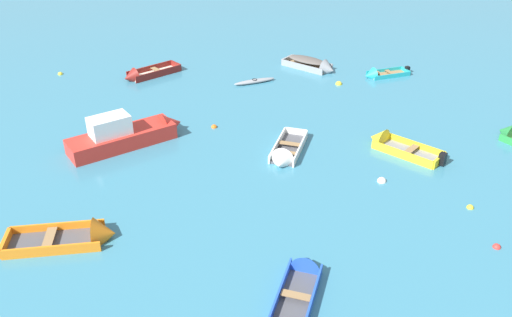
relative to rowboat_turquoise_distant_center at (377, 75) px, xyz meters
The scene contains 15 objects.
rowboat_turquoise_distant_center is the anchor object (origin of this frame).
kayak_grey_center 9.21m from the rowboat_turquoise_distant_center, behind, with size 3.16×1.27×0.30m.
rowboat_yellow_back_row_center 11.08m from the rowboat_turquoise_distant_center, 105.95° to the right, with size 3.78×4.08×1.38m.
motor_launch_red_far_right 19.30m from the rowboat_turquoise_distant_center, 155.39° to the right, with size 6.71×4.44×2.23m.
rowboat_white_foreground_center 14.40m from the rowboat_turquoise_distant_center, 129.81° to the right, with size 2.94×4.32×1.27m.
rowboat_maroon_near_left 17.49m from the rowboat_turquoise_distant_center, behind, with size 4.47×3.51×1.27m.
rowboat_orange_back_row_left 25.17m from the rowboat_turquoise_distant_center, 138.65° to the right, with size 4.56×1.69×1.50m.
rowboat_blue_far_left 22.86m from the rowboat_turquoise_distant_center, 116.90° to the right, with size 2.70×3.89×1.18m.
rowboat_grey_far_back 4.78m from the rowboat_turquoise_distant_center, 152.65° to the left, with size 4.00×4.09×1.41m.
mooring_buoy_midfield 23.75m from the rowboat_turquoise_distant_center, behind, with size 0.37×0.37×0.37m, color yellow.
mooring_buoy_far_field 14.30m from the rowboat_turquoise_distant_center, 152.29° to the right, with size 0.36×0.36×0.36m, color orange.
mooring_buoy_outer_edge 19.69m from the rowboat_turquoise_distant_center, 95.41° to the right, with size 0.34×0.34×0.34m, color red.
mooring_buoy_central 3.42m from the rowboat_turquoise_distant_center, 162.44° to the right, with size 0.47×0.47×0.47m, color yellow.
mooring_buoy_between_boats_right 16.85m from the rowboat_turquoise_distant_center, 95.23° to the right, with size 0.33×0.33×0.33m, color yellow.
mooring_buoy_near_foreground 14.78m from the rowboat_turquoise_distant_center, 108.94° to the right, with size 0.46×0.46×0.46m, color silver.
Camera 1 is at (-3.54, -1.77, 14.08)m, focal length 36.67 mm.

